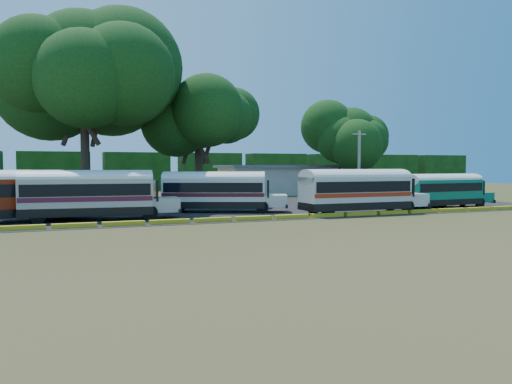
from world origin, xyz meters
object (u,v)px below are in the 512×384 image
object	(u,v)px
bus_red	(2,193)
bus_teal	(444,188)
bus_cream_west	(91,192)
bus_white_red	(358,189)
tree_west	(84,69)

from	to	relation	value
bus_red	bus_teal	xyz separation A→B (m)	(36.47, -1.56, -0.25)
bus_cream_west	bus_red	bearing A→B (deg)	179.23
bus_white_red	tree_west	distance (m)	26.93
bus_white_red	tree_west	world-z (taller)	tree_west
bus_teal	tree_west	bearing A→B (deg)	153.88
bus_white_red	bus_teal	distance (m)	10.53
bus_white_red	bus_red	bearing A→B (deg)	172.65
tree_west	bus_red	bearing A→B (deg)	-118.29
bus_cream_west	bus_teal	xyz separation A→B (m)	(30.73, -1.01, -0.22)
bus_red	bus_cream_west	size ratio (longest dim) A/B	1.00
bus_white_red	tree_west	size ratio (longest dim) A/B	0.61
bus_red	tree_west	distance (m)	16.39
bus_red	bus_cream_west	distance (m)	5.76
bus_teal	bus_white_red	bearing A→B (deg)	-174.18
bus_cream_west	bus_teal	world-z (taller)	bus_cream_west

